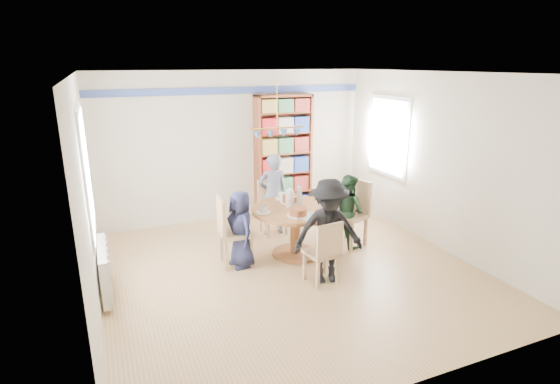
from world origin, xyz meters
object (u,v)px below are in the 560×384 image
person_near (328,232)px  chair_far (271,204)px  dining_table (295,220)px  chair_left (230,228)px  person_left (241,229)px  person_far (273,194)px  chair_near (325,250)px  radiator (104,269)px  chair_right (353,210)px  person_right (348,211)px  bookshelf (283,157)px

person_near → chair_far: bearing=103.9°
dining_table → person_near: bearing=-87.0°
chair_left → person_near: (1.05, -0.98, 0.15)m
dining_table → person_near: 0.94m
dining_table → person_left: bearing=-177.5°
chair_left → person_far: size_ratio=0.73×
chair_near → person_near: 0.24m
radiator → chair_right: 3.74m
chair_far → radiator: bearing=-156.3°
chair_right → person_far: bearing=138.1°
chair_right → person_far: 1.37m
chair_near → person_near: person_near is taller
person_left → person_right: bearing=83.0°
dining_table → chair_left: bearing=177.1°
chair_left → person_right: 1.92m
person_right → person_far: size_ratio=0.84×
chair_far → person_left: (-0.89, -1.06, 0.06)m
chair_right → person_near: 1.38m
person_right → person_far: bearing=30.6°
dining_table → chair_right: (1.03, 0.04, 0.02)m
chair_near → bookshelf: size_ratio=0.39×
chair_far → bookshelf: 1.20m
chair_near → person_right: person_right is taller
chair_left → chair_far: (1.02, 0.97, -0.06)m
chair_near → chair_far: bearing=88.6°
radiator → chair_right: size_ratio=0.95×
chair_far → person_far: person_far is taller
radiator → dining_table: dining_table is taller
dining_table → person_right: (0.92, 0.02, 0.03)m
chair_far → chair_near: (-0.05, -2.01, -0.02)m
bookshelf → dining_table: bearing=-108.1°
chair_right → person_near: (-0.99, -0.96, 0.13)m
chair_near → radiator: bearing=162.8°
person_left → person_right: (1.79, 0.06, 0.02)m
dining_table → chair_near: 0.99m
dining_table → bookshelf: size_ratio=0.57×
person_right → chair_left: bearing=75.6°
dining_table → person_near: (0.05, -0.92, 0.15)m
person_left → radiator: bearing=-94.7°
radiator → bookshelf: (3.30, 2.04, 0.77)m
chair_far → person_right: (0.90, -1.00, 0.08)m
chair_near → person_right: size_ratio=0.75×
chair_right → chair_near: chair_right is taller
chair_left → person_left: (0.14, -0.09, 0.00)m
chair_right → person_right: size_ratio=0.90×
chair_near → person_far: (0.05, 1.93, 0.21)m
chair_near → person_left: size_ratio=0.78×
chair_left → person_left: 0.16m
chair_left → person_near: bearing=-42.9°
person_far → chair_far: bearing=-84.6°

